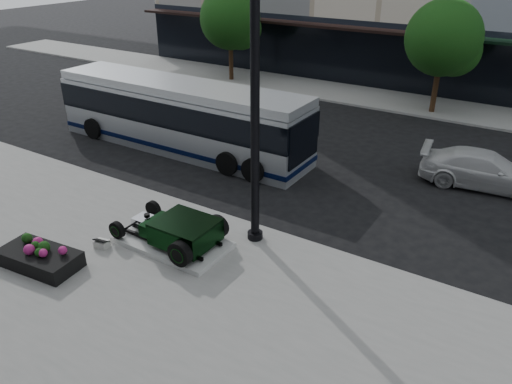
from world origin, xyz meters
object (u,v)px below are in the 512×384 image
Objects in this scene: flower_planter at (40,257)px; hot_rod at (180,231)px; transit_bus at (180,115)px; white_sedan at (484,170)px; lamppost at (255,115)px.

hot_rod is at bearing 45.74° from flower_planter.
transit_bus is (-2.62, 9.27, 1.10)m from flower_planter.
white_sedan is at bearing 52.44° from flower_planter.
hot_rod is 3.92m from flower_planter.
white_sedan is at bearing 56.85° from lamppost.
flower_planter is at bearing 134.41° from white_sedan.
lamppost is 0.70× the size of transit_bus.
lamppost is at bearing -35.05° from transit_bus.
lamppost reaches higher than transit_bus.
transit_bus reaches higher than hot_rod.
flower_planter is 15.45m from white_sedan.
hot_rod is 0.27× the size of transit_bus.
flower_planter is at bearing -74.23° from transit_bus.
hot_rod reaches higher than flower_planter.
flower_planter is 9.69m from transit_bus.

